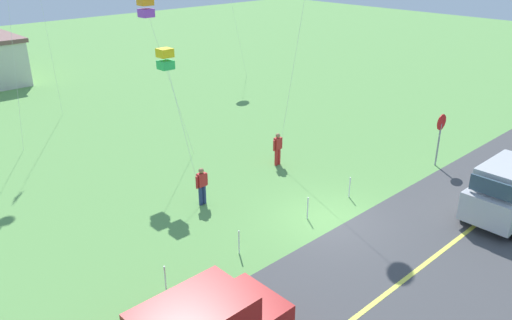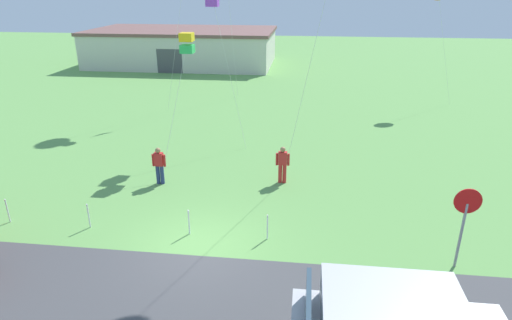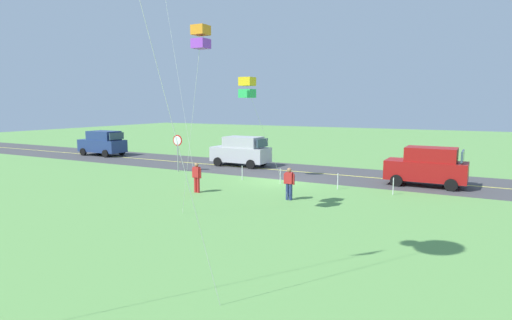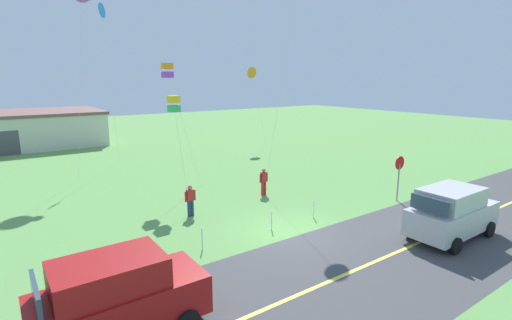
{
  "view_description": "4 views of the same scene",
  "coord_description": "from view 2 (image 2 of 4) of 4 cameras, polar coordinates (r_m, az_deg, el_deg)",
  "views": [
    {
      "loc": [
        -13.63,
        -10.44,
        9.83
      ],
      "look_at": [
        -0.97,
        3.09,
        1.85
      ],
      "focal_mm": 35.58,
      "sensor_mm": 36.0,
      "label": 1
    },
    {
      "loc": [
        3.21,
        -11.4,
        7.8
      ],
      "look_at": [
        1.51,
        2.7,
        1.96
      ],
      "focal_mm": 30.28,
      "sensor_mm": 36.0,
      "label": 2
    },
    {
      "loc": [
        -11.19,
        23.31,
        4.71
      ],
      "look_at": [
        -0.18,
        3.13,
        1.68
      ],
      "focal_mm": 30.06,
      "sensor_mm": 36.0,
      "label": 3
    },
    {
      "loc": [
        -10.36,
        -11.99,
        6.71
      ],
      "look_at": [
        0.59,
        3.44,
        2.62
      ],
      "focal_mm": 26.4,
      "sensor_mm": 36.0,
      "label": 4
    }
  ],
  "objects": [
    {
      "name": "fence_post_1",
      "position": [
        15.89,
        -21.23,
        -6.89
      ],
      "size": [
        0.05,
        0.05,
        0.9
      ],
      "primitive_type": "cylinder",
      "color": "silver",
      "rests_on": "ground"
    },
    {
      "name": "person_adult_near",
      "position": [
        18.25,
        -12.67,
        -0.58
      ],
      "size": [
        0.58,
        0.22,
        1.6
      ],
      "rotation": [
        0.0,
        0.0,
        5.68
      ],
      "color": "navy",
      "rests_on": "ground"
    },
    {
      "name": "fence_post_3",
      "position": [
        14.2,
        1.52,
        -8.85
      ],
      "size": [
        0.05,
        0.05,
        0.9
      ],
      "primitive_type": "cylinder",
      "color": "silver",
      "rests_on": "ground"
    },
    {
      "name": "kite_red_low",
      "position": [
        19.68,
        -9.11,
        14.98
      ],
      "size": [
        0.93,
        3.29,
        5.82
      ],
      "color": "silver",
      "rests_on": "ground"
    },
    {
      "name": "warehouse_distant",
      "position": [
        46.35,
        -9.51,
        14.54
      ],
      "size": [
        18.36,
        10.2,
        3.5
      ],
      "color": "beige",
      "rests_on": "ground"
    },
    {
      "name": "person_adult_companion",
      "position": [
        17.94,
        3.53,
        -0.46
      ],
      "size": [
        0.58,
        0.22,
        1.6
      ],
      "rotation": [
        0.0,
        0.0,
        3.39
      ],
      "color": "red",
      "rests_on": "ground"
    },
    {
      "name": "fence_post_2",
      "position": [
        14.64,
        -8.85,
        -8.11
      ],
      "size": [
        0.05,
        0.05,
        0.9
      ],
      "primitive_type": "cylinder",
      "color": "silver",
      "rests_on": "ground"
    },
    {
      "name": "fence_post_0",
      "position": [
        17.45,
        -29.97,
        -5.82
      ],
      "size": [
        0.05,
        0.05,
        0.9
      ],
      "primitive_type": "cylinder",
      "color": "silver",
      "rests_on": "ground"
    },
    {
      "name": "ground_plane",
      "position": [
        14.21,
        -7.53,
        -11.42
      ],
      "size": [
        120.0,
        120.0,
        0.1
      ],
      "primitive_type": "cube",
      "color": "#60994C"
    },
    {
      "name": "stop_sign",
      "position": [
        13.6,
        25.93,
        -6.3
      ],
      "size": [
        0.76,
        0.08,
        2.56
      ],
      "color": "gray",
      "rests_on": "ground"
    }
  ]
}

